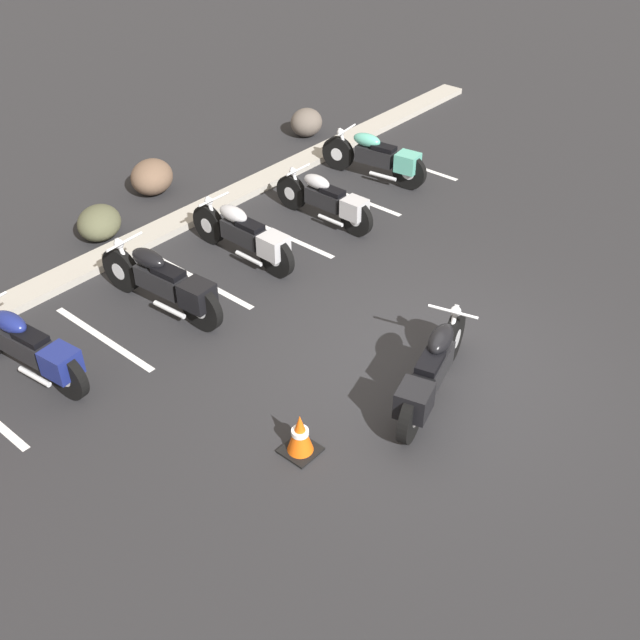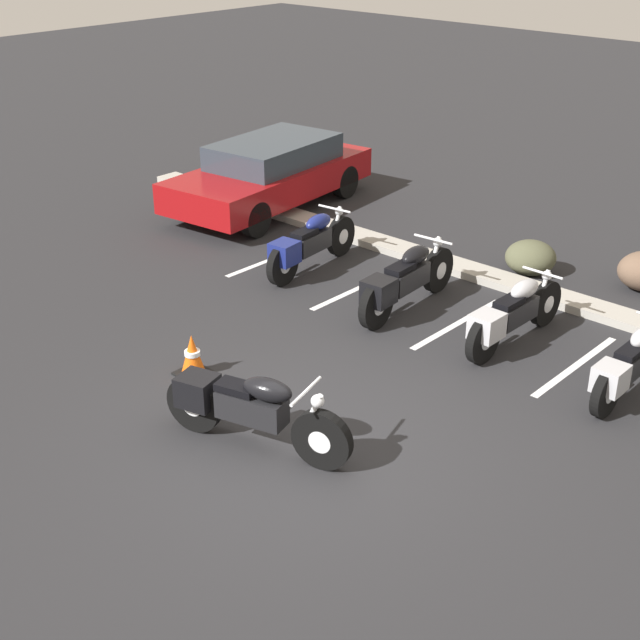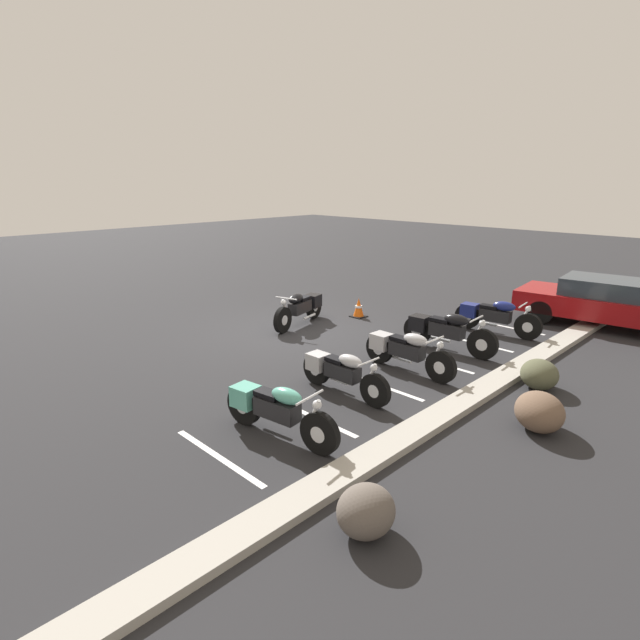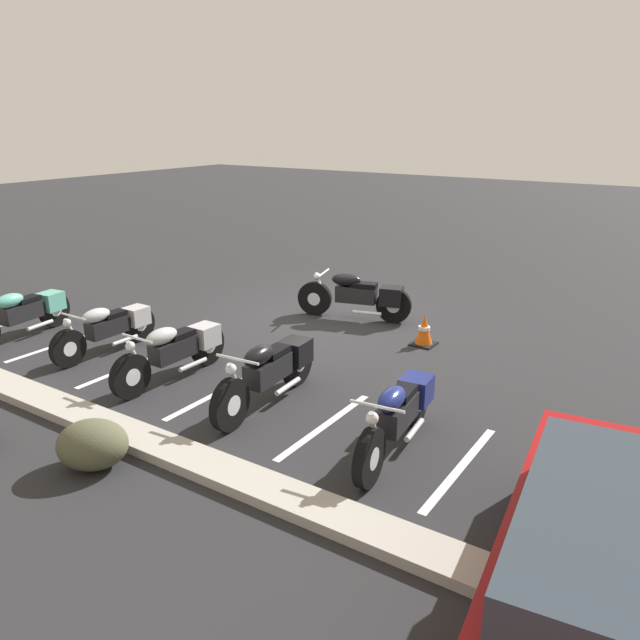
{
  "view_description": "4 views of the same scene",
  "coord_description": "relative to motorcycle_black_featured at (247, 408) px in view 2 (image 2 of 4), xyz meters",
  "views": [
    {
      "loc": [
        -6.54,
        -3.81,
        6.29
      ],
      "look_at": [
        -1.15,
        0.81,
        1.03
      ],
      "focal_mm": 42.0,
      "sensor_mm": 36.0,
      "label": 1
    },
    {
      "loc": [
        5.63,
        -5.92,
        5.51
      ],
      "look_at": [
        -0.8,
        1.12,
        0.89
      ],
      "focal_mm": 50.0,
      "sensor_mm": 36.0,
      "label": 2
    },
    {
      "loc": [
        8.42,
        9.18,
        3.85
      ],
      "look_at": [
        -0.06,
        0.76,
        0.43
      ],
      "focal_mm": 28.0,
      "sensor_mm": 36.0,
      "label": 3
    },
    {
      "loc": [
        -6.26,
        9.71,
        3.78
      ],
      "look_at": [
        -0.67,
        1.25,
        0.46
      ],
      "focal_mm": 35.0,
      "sensor_mm": 36.0,
      "label": 4
    }
  ],
  "objects": [
    {
      "name": "ground",
      "position": [
        0.5,
        0.39,
        -0.48
      ],
      "size": [
        60.0,
        60.0,
        0.0
      ],
      "primitive_type": "plane",
      "color": "#262628"
    },
    {
      "name": "motorcycle_black_featured",
      "position": [
        0.0,
        0.0,
        0.0
      ],
      "size": [
        2.22,
        0.9,
        0.89
      ],
      "rotation": [
        0.0,
        0.0,
        0.27
      ],
      "color": "black",
      "rests_on": "ground"
    },
    {
      "name": "parked_bike_0",
      "position": [
        -2.88,
        4.06,
        -0.01
      ],
      "size": [
        0.66,
        2.21,
        0.87
      ],
      "rotation": [
        0.0,
        0.0,
        1.68
      ],
      "color": "black",
      "rests_on": "ground"
    },
    {
      "name": "parked_bike_1",
      "position": [
        -0.85,
        3.89,
        0.01
      ],
      "size": [
        0.65,
        2.31,
        0.91
      ],
      "rotation": [
        0.0,
        0.0,
        1.64
      ],
      "color": "black",
      "rests_on": "ground"
    },
    {
      "name": "parked_bike_2",
      "position": [
        0.85,
        4.0,
        -0.02
      ],
      "size": [
        0.61,
        2.18,
        0.86
      ],
      "rotation": [
        0.0,
        0.0,
        1.56
      ],
      "color": "black",
      "rests_on": "ground"
    },
    {
      "name": "parked_bike_3",
      "position": [
        2.6,
        3.81,
        -0.05
      ],
      "size": [
        0.58,
        2.05,
        0.81
      ],
      "rotation": [
        0.0,
        0.0,
        1.57
      ],
      "color": "black",
      "rests_on": "ground"
    },
    {
      "name": "car_red",
      "position": [
        -5.59,
        5.91,
        0.2
      ],
      "size": [
        2.26,
        4.47,
        1.29
      ],
      "rotation": [
        0.0,
        0.0,
        -1.46
      ],
      "color": "black",
      "rests_on": "ground"
    },
    {
      "name": "concrete_curb",
      "position": [
        0.5,
        5.7,
        -0.42
      ],
      "size": [
        18.0,
        0.5,
        0.12
      ],
      "primitive_type": "cube",
      "color": "#A8A399",
      "rests_on": "ground"
    },
    {
      "name": "landscape_rock_2",
      "position": [
        -0.22,
        6.34,
        -0.2
      ],
      "size": [
        1.03,
        0.99,
        0.56
      ],
      "primitive_type": "ellipsoid",
      "rotation": [
        0.0,
        0.0,
        0.51
      ],
      "color": "#4F5139",
      "rests_on": "ground"
    },
    {
      "name": "traffic_cone",
      "position": [
        -1.66,
        0.63,
        -0.22
      ],
      "size": [
        0.4,
        0.4,
        0.55
      ],
      "color": "black",
      "rests_on": "ground"
    },
    {
      "name": "stall_line_0",
      "position": [
        -3.68,
        4.07,
        -0.47
      ],
      "size": [
        0.1,
        2.1,
        0.0
      ],
      "primitive_type": "cube",
      "color": "white",
      "rests_on": "ground"
    },
    {
      "name": "stall_line_1",
      "position": [
        -1.86,
        4.07,
        -0.47
      ],
      "size": [
        0.1,
        2.1,
        0.0
      ],
      "primitive_type": "cube",
      "color": "white",
      "rests_on": "ground"
    },
    {
      "name": "stall_line_2",
      "position": [
        -0.03,
        4.07,
        -0.47
      ],
      "size": [
        0.1,
        2.1,
        0.0
      ],
      "primitive_type": "cube",
      "color": "white",
      "rests_on": "ground"
    },
    {
      "name": "stall_line_3",
      "position": [
        1.8,
        4.07,
        -0.47
      ],
      "size": [
        0.1,
        2.1,
        0.0
      ],
      "primitive_type": "cube",
      "color": "white",
      "rests_on": "ground"
    }
  ]
}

